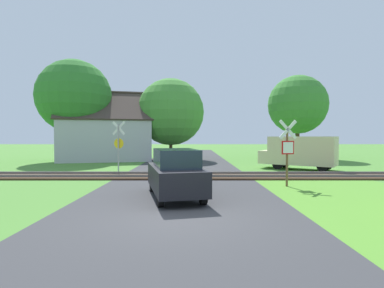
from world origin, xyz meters
TOP-DOWN VIEW (x-y plane):
  - ground_plane at (0.00, 0.00)m, footprint 160.00×160.00m
  - road_asphalt at (0.00, 2.00)m, footprint 7.26×80.00m
  - rail_track at (0.00, 8.22)m, footprint 60.00×2.60m
  - stop_sign_near at (4.70, 5.07)m, footprint 0.86×0.24m
  - crossing_sign_far at (-4.15, 10.41)m, footprint 0.86×0.25m
  - house at (-7.74, 20.23)m, footprint 9.68×8.16m
  - tree_left at (-10.33, 19.18)m, footprint 6.71×6.71m
  - tree_center at (-1.63, 20.93)m, footprint 6.47×6.47m
  - tree_far at (11.14, 22.10)m, footprint 5.90×5.90m
  - mail_truck at (7.74, 11.99)m, footprint 5.10×4.28m
  - parked_car at (-0.17, 2.61)m, footprint 2.49×4.27m

SIDE VIEW (x-z plane):
  - ground_plane at x=0.00m, z-range 0.00..0.00m
  - road_asphalt at x=0.00m, z-range 0.00..0.01m
  - rail_track at x=0.00m, z-range -0.05..0.17m
  - parked_car at x=-0.17m, z-range 0.00..1.78m
  - mail_truck at x=7.74m, z-range 0.12..2.36m
  - stop_sign_near at x=4.70m, z-range 0.19..3.17m
  - crossing_sign_far at x=-4.15m, z-range 0.24..3.44m
  - house at x=-7.74m, z-range -1.18..5.40m
  - tree_center at x=-1.63m, z-range 0.69..8.56m
  - tree_far at x=11.14m, z-range 1.25..9.68m
  - tree_left at x=-10.33m, z-range 1.26..10.50m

